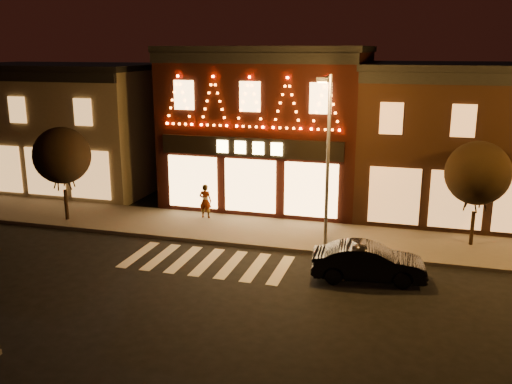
% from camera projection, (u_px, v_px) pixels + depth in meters
% --- Properties ---
extents(ground, '(120.00, 120.00, 0.00)m').
position_uv_depth(ground, '(164.00, 305.00, 18.38)').
color(ground, black).
rests_on(ground, ground).
extents(sidewalk_far, '(44.00, 4.00, 0.15)m').
position_uv_depth(sidewalk_far, '(280.00, 233.00, 25.27)').
color(sidewalk_far, '#47423D').
rests_on(sidewalk_far, ground).
extents(building_left, '(12.20, 8.28, 7.30)m').
position_uv_depth(building_left, '(64.00, 125.00, 33.97)').
color(building_left, '#6C634D').
rests_on(building_left, ground).
extents(building_pulp, '(10.20, 8.34, 8.30)m').
position_uv_depth(building_pulp, '(271.00, 125.00, 30.34)').
color(building_pulp, black).
rests_on(building_pulp, ground).
extents(building_right_a, '(9.20, 8.28, 7.50)m').
position_uv_depth(building_right_a, '(455.00, 140.00, 27.91)').
color(building_right_a, '#341D12').
rests_on(building_right_a, ground).
extents(streetlamp_mid, '(0.45, 1.62, 7.06)m').
position_uv_depth(streetlamp_mid, '(327.00, 149.00, 22.40)').
color(streetlamp_mid, '#59595E').
rests_on(streetlamp_mid, sidewalk_far).
extents(tree_left, '(2.68, 2.68, 4.49)m').
position_uv_depth(tree_left, '(62.00, 155.00, 26.34)').
color(tree_left, black).
rests_on(tree_left, sidewalk_far).
extents(tree_right, '(2.64, 2.64, 4.41)m').
position_uv_depth(tree_right, '(478.00, 173.00, 22.88)').
color(tree_right, black).
rests_on(tree_right, sidewalk_far).
extents(dark_sedan, '(4.23, 1.93, 1.35)m').
position_uv_depth(dark_sedan, '(368.00, 262.00, 20.26)').
color(dark_sedan, black).
rests_on(dark_sedan, ground).
extents(pedestrian, '(0.63, 0.43, 1.67)m').
position_uv_depth(pedestrian, '(205.00, 201.00, 27.20)').
color(pedestrian, gray).
rests_on(pedestrian, sidewalk_far).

